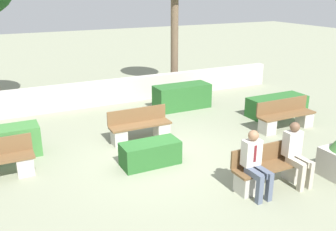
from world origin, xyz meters
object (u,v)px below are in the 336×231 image
at_px(bench_left_side, 286,118).
at_px(person_seated_woman, 296,150).
at_px(person_seated_man, 255,160).
at_px(bench_front, 270,171).
at_px(bench_back, 140,129).

relative_size(bench_left_side, person_seated_woman, 1.41).
xyz_separation_m(bench_left_side, person_seated_man, (-3.25, -2.57, 0.42)).
xyz_separation_m(bench_front, person_seated_woman, (0.53, -0.14, 0.42)).
bearing_deg(bench_front, bench_left_side, 42.07).
bearing_deg(bench_back, bench_left_side, -6.69).
relative_size(bench_left_side, person_seated_man, 1.40).
distance_m(bench_back, person_seated_man, 3.84).
height_order(person_seated_man, person_seated_woman, person_seated_man).
distance_m(bench_front, bench_left_side, 3.63).
relative_size(bench_front, person_seated_woman, 1.31).
bearing_deg(person_seated_man, person_seated_woman, -0.05).
bearing_deg(bench_front, bench_back, 113.32).
xyz_separation_m(bench_back, person_seated_man, (0.97, -3.69, 0.42)).
relative_size(bench_front, person_seated_man, 1.30).
distance_m(bench_front, person_seated_woman, 0.69).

